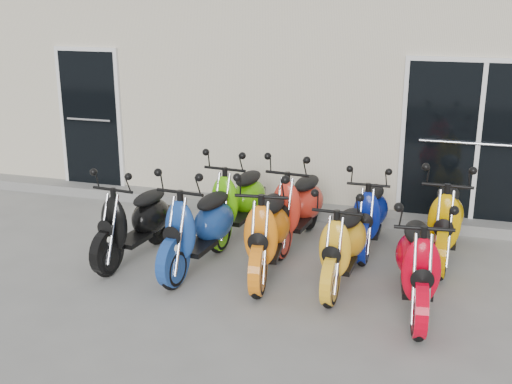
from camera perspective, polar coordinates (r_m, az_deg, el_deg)
ground at (r=7.63m, az=-1.32°, el=-6.67°), size 80.00×80.00×0.00m
building at (r=12.12m, az=6.43°, el=10.07°), size 14.00×6.00×3.20m
front_step at (r=9.41m, az=2.51°, el=-1.47°), size 14.00×0.40×0.15m
door_left at (r=10.48m, az=-14.50°, el=6.63°), size 1.07×0.08×2.22m
door_right at (r=8.99m, az=19.18°, el=4.52°), size 2.02×0.08×2.22m
scooter_front_black at (r=7.79m, az=-10.85°, el=-1.69°), size 0.77×1.70×1.21m
scooter_front_blue at (r=7.39m, az=-5.16°, el=-2.13°), size 0.82×1.81×1.30m
scooter_front_orange_a at (r=7.21m, az=1.01°, el=-2.52°), size 0.86×1.84×1.31m
scooter_front_orange_b at (r=7.02m, az=7.76°, el=-3.71°), size 0.66×1.65×1.20m
scooter_front_red at (r=6.59m, az=14.26°, el=-5.18°), size 0.82×1.79×1.28m
scooter_back_green at (r=8.35m, az=-1.65°, el=0.12°), size 0.76×1.77×1.27m
scooter_back_red at (r=8.13m, az=3.71°, el=-0.35°), size 0.80×1.78×1.28m
scooter_back_blue at (r=8.07m, az=10.15°, el=-1.12°), size 0.59×1.59×1.17m
scooter_back_yellow at (r=7.93m, az=16.56°, el=-1.44°), size 0.69×1.78×1.30m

